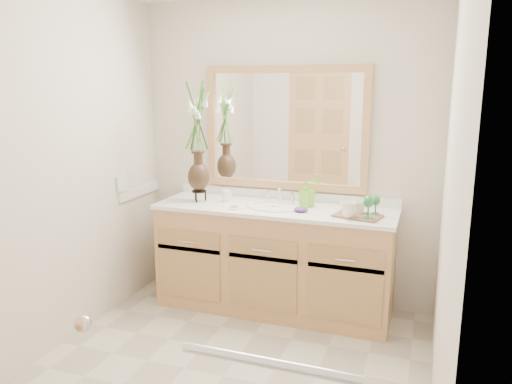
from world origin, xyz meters
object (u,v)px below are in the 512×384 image
at_px(flower_vase, 197,130).
at_px(soap_bottle, 307,195).
at_px(tray, 358,216).
at_px(tumbler, 227,196).

bearing_deg(flower_vase, soap_bottle, 8.01).
bearing_deg(tray, flower_vase, -169.86).
height_order(flower_vase, soap_bottle, flower_vase).
distance_m(flower_vase, tumbler, 0.57).
height_order(flower_vase, tray, flower_vase).
bearing_deg(flower_vase, tumbler, 17.90).
xyz_separation_m(tumbler, tray, (1.06, -0.14, -0.04)).
bearing_deg(soap_bottle, tumbler, -151.30).
height_order(flower_vase, tumbler, flower_vase).
xyz_separation_m(flower_vase, tumbler, (0.21, 0.07, -0.52)).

